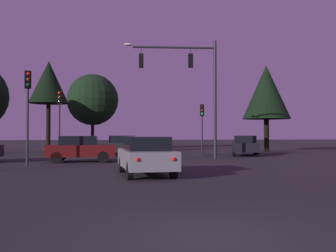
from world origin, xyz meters
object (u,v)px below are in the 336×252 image
traffic_light_median (59,111)px  car_parked_lot (245,145)px  car_nearside_lane (146,155)px  tree_behind_sign (93,100)px  traffic_light_corner_right (202,119)px  car_far_lane (122,145)px  car_crossing_right (81,148)px  traffic_light_corner_left (28,99)px  tree_left_far (49,83)px  traffic_signal_mast_arm (191,78)px  tree_center_horizon (266,92)px

traffic_light_median → car_parked_lot: traffic_light_median is taller
car_nearside_lane → tree_behind_sign: 26.89m
traffic_light_corner_right → car_far_lane: 6.44m
car_far_lane → tree_behind_sign: tree_behind_sign is taller
traffic_light_median → car_far_lane: 5.86m
car_crossing_right → car_nearside_lane: bearing=-68.5°
traffic_light_corner_left → tree_left_far: 11.12m
car_nearside_lane → car_parked_lot: bearing=56.5°
car_parked_lot → tree_left_far: tree_left_far is taller
traffic_signal_mast_arm → traffic_light_corner_left: traffic_signal_mast_arm is taller
traffic_signal_mast_arm → traffic_light_corner_left: bearing=-156.1°
traffic_light_median → tree_behind_sign: 15.13m
traffic_light_median → car_nearside_lane: 12.59m
traffic_light_corner_left → car_parked_lot: bearing=28.9°
car_nearside_lane → tree_center_horizon: bearing=56.1°
car_crossing_right → traffic_light_median: bearing=115.8°
traffic_light_corner_right → tree_center_horizon: tree_center_horizon is taller
tree_behind_sign → tree_left_far: 10.60m
traffic_signal_mast_arm → tree_left_far: traffic_signal_mast_arm is taller
traffic_light_corner_right → traffic_light_median: 10.59m
traffic_light_corner_left → tree_center_horizon: (18.61, 14.16, 2.16)m
car_far_lane → tree_center_horizon: size_ratio=0.55×
traffic_light_corner_right → traffic_light_median: size_ratio=0.86×
traffic_light_median → tree_behind_sign: tree_behind_sign is taller
traffic_light_corner_left → car_nearside_lane: (5.57, -5.25, -2.61)m
traffic_light_median → car_parked_lot: bearing=7.4°
tree_behind_sign → car_parked_lot: bearing=-47.6°
traffic_signal_mast_arm → car_parked_lot: traffic_signal_mast_arm is taller
tree_left_far → traffic_light_median: bearing=-72.9°
car_parked_lot → tree_left_far: 16.01m
traffic_signal_mast_arm → tree_left_far: 12.07m
traffic_signal_mast_arm → car_crossing_right: traffic_signal_mast_arm is taller
car_nearside_lane → traffic_light_corner_right: bearing=68.1°
traffic_signal_mast_arm → traffic_light_corner_left: 10.37m
car_crossing_right → traffic_light_corner_left: bearing=-132.4°
tree_behind_sign → traffic_light_corner_right: bearing=-54.8°
car_nearside_lane → car_far_lane: bearing=92.1°
tree_center_horizon → traffic_light_corner_right: bearing=-143.0°
traffic_light_median → car_nearside_lane: size_ratio=1.03×
car_parked_lot → car_nearside_lane: bearing=-123.5°
traffic_light_corner_left → tree_behind_sign: 21.25m
car_crossing_right → car_far_lane: bearing=68.9°
traffic_light_median → car_far_lane: traffic_light_median is taller
traffic_light_corner_right → car_parked_lot: (3.18, -0.61, -1.99)m
traffic_light_corner_right → car_crossing_right: size_ratio=0.98×
traffic_light_corner_right → car_crossing_right: bearing=-146.1°
traffic_light_median → car_crossing_right: traffic_light_median is taller
car_nearside_lane → tree_left_far: tree_left_far is taller
car_parked_lot → tree_left_far: (-14.96, 2.99, 4.86)m
tree_center_horizon → car_far_lane: bearing=-160.6°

